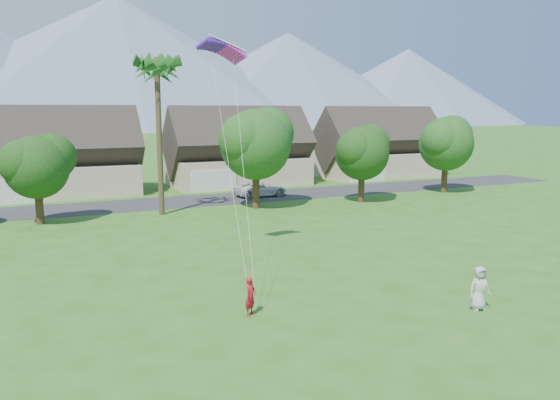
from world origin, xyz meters
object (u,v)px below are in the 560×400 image
parked_car (261,189)px  kite_flyer (250,296)px  watcher (479,288)px  parafoil_kite (222,48)px

parked_car → kite_flyer: bearing=153.3°
parked_car → watcher: bearing=170.4°
watcher → parked_car: watcher is taller
kite_flyer → parked_car: (12.54, 28.96, -0.09)m
watcher → kite_flyer: bearing=170.6°
kite_flyer → parafoil_kite: parafoil_kite is taller
kite_flyer → parafoil_kite: 13.79m
watcher → parafoil_kite: parafoil_kite is taller
kite_flyer → watcher: 9.59m
parafoil_kite → kite_flyer: bearing=-117.6°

